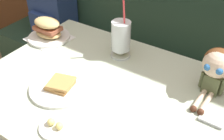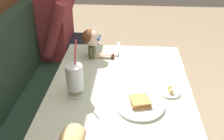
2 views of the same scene
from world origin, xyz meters
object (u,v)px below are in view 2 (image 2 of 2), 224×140
Objects in this scene: toast_plate at (140,105)px; butter_saucer at (170,92)px; butter_knife at (118,51)px; diner_patron at (60,24)px; milkshake_glass at (75,79)px; seated_doll at (92,40)px.

toast_plate is 0.21m from butter_saucer.
butter_saucer is at bearing -146.90° from butter_knife.
diner_patron is (0.52, 0.54, -0.00)m from butter_knife.
toast_plate is at bearing -103.02° from milkshake_glass.
seated_doll is 0.27× the size of diner_patron.
toast_plate is 0.62m from seated_doll.
butter_knife is 1.07× the size of seated_doll.
milkshake_glass is 0.57m from butter_knife.
butter_saucer is (0.05, -0.51, -0.09)m from milkshake_glass.
seated_doll is (0.39, 0.48, 0.12)m from butter_saucer.
diner_patron is (0.99, 0.86, -0.01)m from butter_saucer.
butter_saucer is 0.15× the size of diner_patron.
toast_plate is 1.14× the size of seated_doll.
seated_doll reaches higher than toast_plate.
diner_patron is (1.12, 0.69, -0.01)m from toast_plate.
toast_plate is 0.36m from milkshake_glass.
butter_saucer is 1.31m from diner_patron.
diner_patron reaches higher than toast_plate.
butter_knife is 0.23m from seated_doll.
butter_saucer is 0.57m from butter_knife.
milkshake_glass is 2.63× the size of butter_saucer.
toast_plate is 0.79× the size of milkshake_glass.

